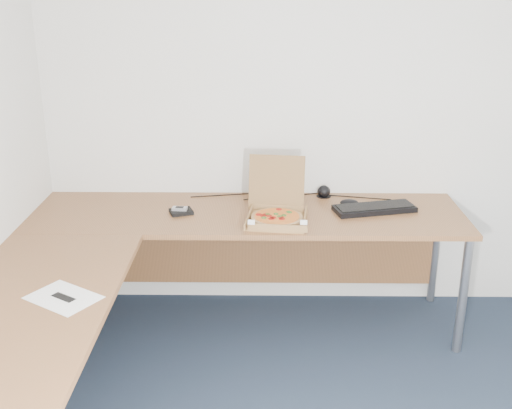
{
  "coord_description": "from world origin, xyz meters",
  "views": [
    {
      "loc": [
        -0.41,
        -2.02,
        2.02
      ],
      "look_at": [
        -0.45,
        1.28,
        0.82
      ],
      "focal_mm": 44.24,
      "sensor_mm": 36.0,
      "label": 1
    }
  ],
  "objects_px": {
    "drinking_glass": "(293,191)",
    "wallet": "(181,212)",
    "pizza_box": "(277,214)",
    "desk": "(183,246)",
    "keyboard": "(374,209)"
  },
  "relations": [
    {
      "from": "drinking_glass",
      "to": "keyboard",
      "type": "xyz_separation_m",
      "value": [
        0.47,
        -0.19,
        -0.04
      ]
    },
    {
      "from": "wallet",
      "to": "pizza_box",
      "type": "bearing_deg",
      "value": -31.42
    },
    {
      "from": "drinking_glass",
      "to": "pizza_box",
      "type": "bearing_deg",
      "value": -107.01
    },
    {
      "from": "desk",
      "to": "pizza_box",
      "type": "xyz_separation_m",
      "value": [
        0.49,
        0.29,
        0.07
      ]
    },
    {
      "from": "drinking_glass",
      "to": "wallet",
      "type": "relative_size",
      "value": 0.91
    },
    {
      "from": "wallet",
      "to": "keyboard",
      "type": "bearing_deg",
      "value": -17.66
    },
    {
      "from": "pizza_box",
      "to": "keyboard",
      "type": "relative_size",
      "value": 0.8
    },
    {
      "from": "keyboard",
      "to": "drinking_glass",
      "type": "bearing_deg",
      "value": 144.27
    },
    {
      "from": "keyboard",
      "to": "wallet",
      "type": "bearing_deg",
      "value": 168.82
    },
    {
      "from": "desk",
      "to": "wallet",
      "type": "height_order",
      "value": "wallet"
    },
    {
      "from": "pizza_box",
      "to": "desk",
      "type": "bearing_deg",
      "value": -142.22
    },
    {
      "from": "desk",
      "to": "drinking_glass",
      "type": "distance_m",
      "value": 0.88
    },
    {
      "from": "desk",
      "to": "drinking_glass",
      "type": "bearing_deg",
      "value": 46.97
    },
    {
      "from": "drinking_glass",
      "to": "wallet",
      "type": "height_order",
      "value": "drinking_glass"
    },
    {
      "from": "drinking_glass",
      "to": "wallet",
      "type": "bearing_deg",
      "value": -159.93
    }
  ]
}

